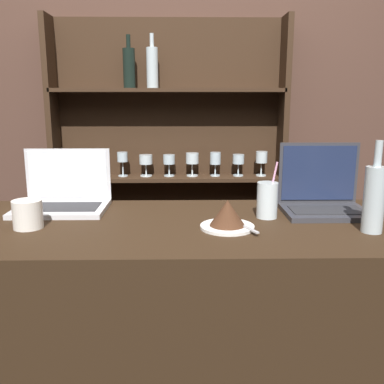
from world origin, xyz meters
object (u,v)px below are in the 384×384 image
Objects in this scene: laptop_near at (64,197)px; laptop_far at (323,197)px; water_glass at (267,200)px; cake_plate at (228,216)px; wine_bottle_clear at (374,198)px; coffee_cup at (28,214)px.

laptop_near is 0.97m from laptop_far.
laptop_near reaches higher than water_glass.
wine_bottle_clear is at bearing -5.87° from cake_plate.
cake_plate is 0.64m from coffee_cup.
cake_plate is (0.60, -0.27, -0.00)m from laptop_near.
wine_bottle_clear reaches higher than water_glass.
wine_bottle_clear reaches higher than laptop_near.
coffee_cup is at bearing -100.56° from laptop_near.
cake_plate is 0.46m from wine_bottle_clear.
laptop_far is 0.42m from cake_plate.
laptop_near is 1.15× the size of wine_bottle_clear.
laptop_near is 1.10× the size of laptop_far.
laptop_far reaches higher than water_glass.
laptop_far is at bearing 19.12° from water_glass.
laptop_near is at bearing 163.38° from wine_bottle_clear.
wine_bottle_clear is (0.08, -0.25, 0.05)m from laptop_far.
water_glass is at bearing -160.88° from laptop_far.
cake_plate is 0.20m from water_glass.
water_glass reaches higher than coffee_cup.
coffee_cup is (-0.79, -0.11, -0.02)m from water_glass.
water_glass is at bearing 7.84° from coffee_cup.
coffee_cup is (-1.02, -0.19, -0.01)m from laptop_far.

